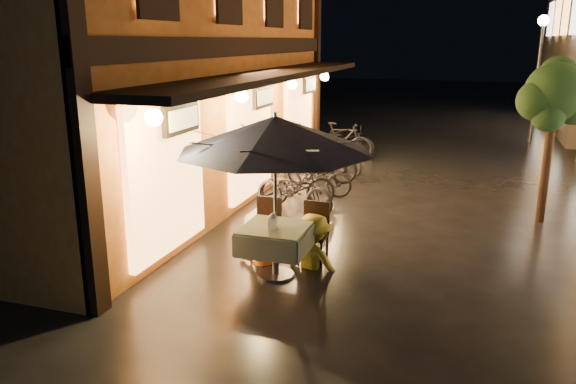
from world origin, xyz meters
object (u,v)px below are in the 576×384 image
(cafe_table, at_px, (276,239))
(person_yellow, at_px, (314,216))
(person_orange, at_px, (260,217))
(table_lantern, at_px, (273,220))
(bicycle_0, at_px, (294,190))
(patio_umbrella, at_px, (275,134))

(cafe_table, distance_m, person_yellow, 0.74)
(cafe_table, bearing_deg, person_orange, 130.46)
(cafe_table, bearing_deg, table_lantern, -90.00)
(bicycle_0, bearing_deg, table_lantern, -153.97)
(cafe_table, distance_m, person_orange, 0.68)
(cafe_table, xyz_separation_m, table_lantern, (0.00, -0.12, 0.33))
(person_orange, xyz_separation_m, person_yellow, (0.86, 0.06, 0.09))
(bicycle_0, bearing_deg, person_orange, -160.31)
(cafe_table, xyz_separation_m, person_orange, (-0.43, 0.51, 0.14))
(patio_umbrella, xyz_separation_m, table_lantern, (-0.00, -0.12, -1.23))
(cafe_table, distance_m, bicycle_0, 3.23)
(cafe_table, relative_size, person_yellow, 0.61)
(cafe_table, xyz_separation_m, bicycle_0, (-0.69, 3.15, -0.12))
(bicycle_0, bearing_deg, person_yellow, -142.57)
(table_lantern, distance_m, person_yellow, 0.81)
(person_orange, bearing_deg, table_lantern, 107.71)
(cafe_table, distance_m, table_lantern, 0.35)
(table_lantern, distance_m, person_orange, 0.79)
(cafe_table, xyz_separation_m, patio_umbrella, (0.00, 0.00, 1.56))
(person_orange, bearing_deg, patio_umbrella, 113.61)
(patio_umbrella, height_order, person_orange, patio_umbrella)
(patio_umbrella, bearing_deg, bicycle_0, 102.41)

